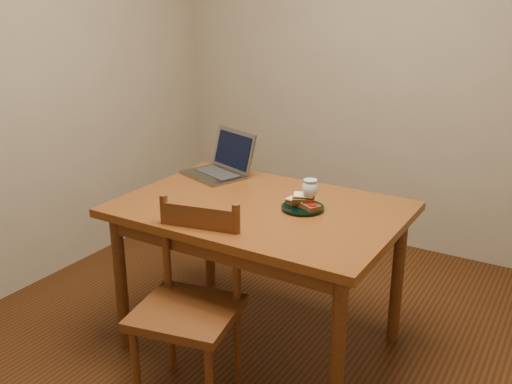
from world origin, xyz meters
The scene contains 11 objects.
floor centered at (0.00, 0.00, -0.01)m, with size 3.20×3.20×0.02m, color black.
back_wall centered at (0.00, 1.61, 1.30)m, with size 3.20×0.02×2.60m, color gray.
left_wall centered at (-1.61, 0.00, 1.30)m, with size 0.02×3.20×2.60m, color gray.
table centered at (-0.10, 0.07, 0.65)m, with size 1.30×0.90×0.74m.
chair centered at (-0.15, -0.43, 0.48)m, with size 0.48×0.47×0.44m.
plate centered at (0.10, 0.12, 0.75)m, with size 0.20×0.20×0.02m, color black.
sandwich_cheese centered at (0.06, 0.13, 0.77)m, with size 0.10×0.06×0.03m, color #381E0C, non-canonical shape.
sandwich_tomato centered at (0.13, 0.11, 0.77)m, with size 0.10×0.06×0.03m, color #381E0C, non-canonical shape.
sandwich_top centered at (0.10, 0.12, 0.80)m, with size 0.10×0.06×0.03m, color #381E0C, non-canonical shape.
milk_glass centered at (0.13, 0.13, 0.81)m, with size 0.08×0.08×0.15m, color white, non-canonical shape.
laptop centered at (-0.52, 0.38, 0.80)m, with size 0.40×0.38×0.23m.
Camera 1 is at (1.17, -2.08, 1.68)m, focal length 40.00 mm.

